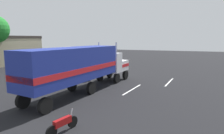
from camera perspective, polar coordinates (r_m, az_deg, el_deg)
ground_plane at (r=24.27m, az=0.71°, el=-3.29°), size 120.00×120.00×0.00m
lane_stripe_near at (r=19.05m, az=5.97°, el=-6.57°), size 4.38×0.74×0.01m
lane_stripe_mid at (r=23.00m, az=16.45°, el=-4.27°), size 4.39×0.64×0.01m
semi_truck at (r=17.77m, az=-8.94°, el=0.58°), size 14.37×4.47×4.50m
person_bystander at (r=22.52m, az=-6.78°, el=-1.94°), size 0.37×0.48×1.63m
parked_bus at (r=32.62m, az=-15.78°, el=3.06°), size 11.02×2.69×3.40m
parked_car at (r=22.74m, az=-21.01°, el=-2.57°), size 4.73×2.97×1.57m
motorcycle at (r=10.87m, az=-14.25°, el=-15.89°), size 2.08×0.57×1.12m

